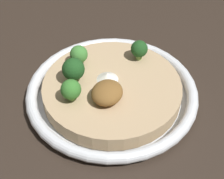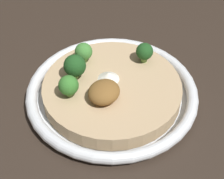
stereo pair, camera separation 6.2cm
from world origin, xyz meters
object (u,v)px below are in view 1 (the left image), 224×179
at_px(risotto_bowl, 112,91).
at_px(broccoli_front_left, 79,55).
at_px(broccoli_right, 71,90).
at_px(broccoli_front, 73,69).
at_px(broccoli_back_left, 139,49).

relative_size(risotto_bowl, broccoli_front_left, 7.78).
xyz_separation_m(broccoli_right, broccoli_front, (-0.04, -0.02, 0.00)).
bearing_deg(broccoli_right, risotto_bowl, 145.35).
distance_m(risotto_bowl, broccoli_back_left, 0.10).
bearing_deg(broccoli_back_left, broccoli_front_left, -56.54).
distance_m(broccoli_right, broccoli_front_left, 0.09).
xyz_separation_m(risotto_bowl, broccoli_right, (0.06, -0.04, 0.04)).
height_order(risotto_bowl, broccoli_back_left, broccoli_back_left).
bearing_deg(broccoli_front_left, broccoli_right, 21.43).
bearing_deg(broccoli_front_left, risotto_bowl, 73.54).
relative_size(broccoli_back_left, broccoli_front_left, 1.00).
bearing_deg(broccoli_front, broccoli_back_left, 143.54).
relative_size(broccoli_right, broccoli_front_left, 1.04).
height_order(broccoli_front_left, broccoli_front, broccoli_front).
bearing_deg(broccoli_front_left, broccoli_front, 18.33).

